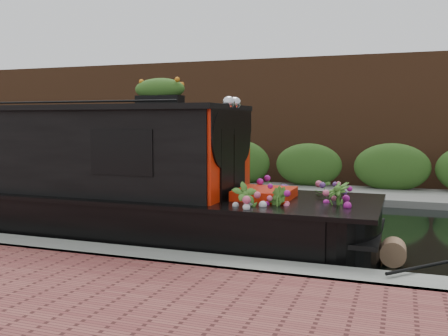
% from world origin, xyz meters
% --- Properties ---
extents(ground, '(80.00, 80.00, 0.00)m').
position_xyz_m(ground, '(0.00, 0.00, 0.00)').
color(ground, black).
rests_on(ground, ground).
extents(near_bank_coping, '(40.00, 0.60, 0.50)m').
position_xyz_m(near_bank_coping, '(0.00, -3.30, 0.00)').
color(near_bank_coping, gray).
rests_on(near_bank_coping, ground).
extents(far_bank_path, '(40.00, 2.40, 0.34)m').
position_xyz_m(far_bank_path, '(0.00, 4.20, 0.00)').
color(far_bank_path, slate).
rests_on(far_bank_path, ground).
extents(far_hedge, '(40.00, 1.10, 2.80)m').
position_xyz_m(far_hedge, '(0.00, 5.10, 0.00)').
color(far_hedge, '#2F571D').
rests_on(far_hedge, ground).
extents(far_brick_wall, '(40.00, 1.00, 8.00)m').
position_xyz_m(far_brick_wall, '(0.00, 7.20, 0.00)').
color(far_brick_wall, brown).
rests_on(far_brick_wall, ground).
extents(narrowboat, '(12.42, 2.27, 2.92)m').
position_xyz_m(narrowboat, '(-1.90, -1.82, 0.87)').
color(narrowboat, black).
rests_on(narrowboat, ground).
extents(rope_fender, '(0.35, 0.40, 0.35)m').
position_xyz_m(rope_fender, '(4.76, -1.81, 0.18)').
color(rope_fender, '#8B6649').
rests_on(rope_fender, ground).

